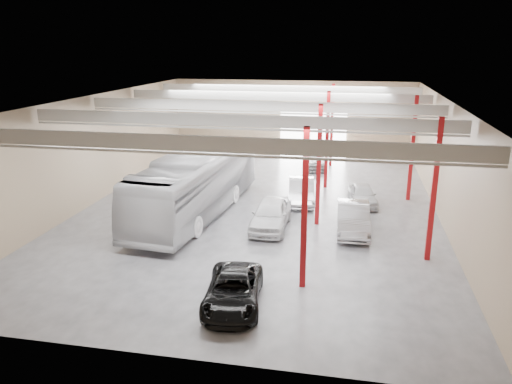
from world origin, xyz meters
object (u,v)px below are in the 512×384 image
(car_row_a, at_px, (271,214))
(car_right_near, at_px, (353,218))
(black_sedan, at_px, (233,291))
(coach_bus, at_px, (197,183))
(car_right_far, at_px, (362,195))
(car_row_c, at_px, (314,160))
(car_row_b, at_px, (301,191))

(car_row_a, bearing_deg, car_right_near, 3.39)
(black_sedan, xyz_separation_m, car_right_near, (4.62, 9.30, 0.16))
(coach_bus, xyz_separation_m, car_row_a, (4.85, -1.64, -1.12))
(car_right_near, bearing_deg, coach_bus, 169.77)
(black_sedan, relative_size, car_right_far, 1.20)
(car_right_near, relative_size, car_right_far, 1.26)
(black_sedan, bearing_deg, car_row_c, 80.00)
(coach_bus, bearing_deg, car_right_near, -2.88)
(black_sedan, bearing_deg, coach_bus, 107.46)
(black_sedan, relative_size, car_row_b, 1.00)
(coach_bus, height_order, car_right_far, coach_bus)
(coach_bus, bearing_deg, black_sedan, -60.34)
(car_row_c, bearing_deg, car_row_b, -99.19)
(car_row_b, distance_m, car_right_near, 5.98)
(car_row_b, height_order, car_right_far, car_row_b)
(coach_bus, height_order, car_right_near, coach_bus)
(car_row_b, bearing_deg, car_row_a, -109.79)
(black_sedan, relative_size, car_row_a, 0.96)
(coach_bus, relative_size, car_row_b, 2.98)
(car_row_c, xyz_separation_m, car_right_far, (3.94, -9.71, -0.00))
(black_sedan, relative_size, car_right_near, 0.95)
(car_row_a, bearing_deg, coach_bus, 161.07)
(black_sedan, height_order, car_row_a, car_row_a)
(car_row_c, distance_m, car_right_far, 10.48)
(car_right_near, bearing_deg, car_row_b, 122.74)
(car_row_b, relative_size, car_right_near, 0.95)
(car_row_a, distance_m, car_row_c, 15.26)
(black_sedan, height_order, car_right_far, car_right_far)
(car_row_b, xyz_separation_m, car_row_c, (0.06, 10.01, -0.11))
(car_row_a, relative_size, car_right_far, 1.25)
(car_row_b, xyz_separation_m, car_right_far, (3.99, 0.30, -0.11))
(car_row_a, height_order, car_row_c, car_row_a)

